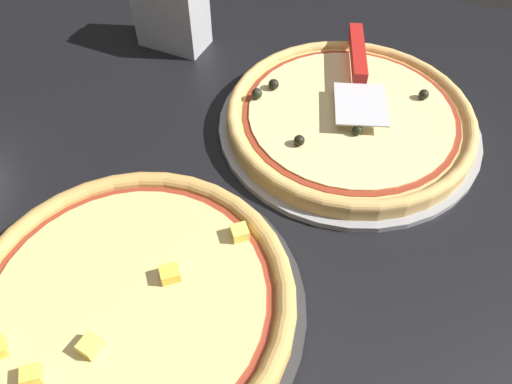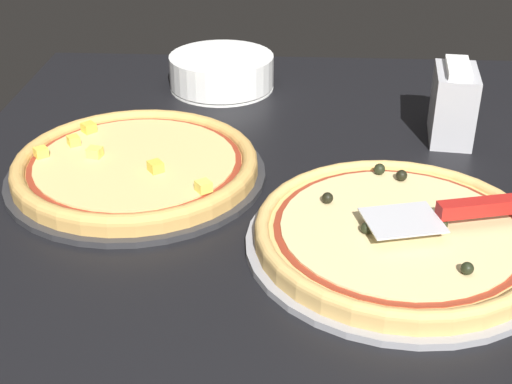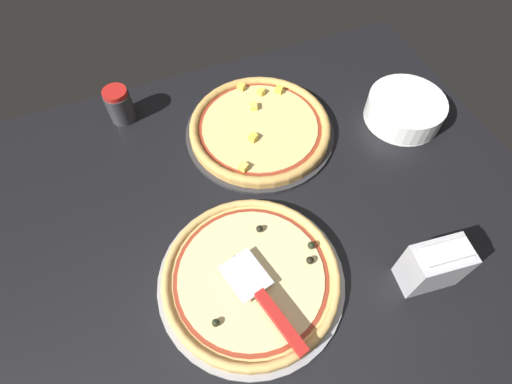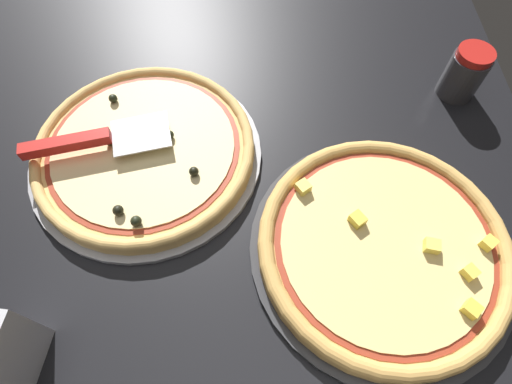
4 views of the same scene
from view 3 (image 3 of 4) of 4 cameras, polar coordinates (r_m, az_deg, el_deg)
ground_plane at (r=97.38cm, az=-2.56°, el=-6.16°), size 154.36×116.93×3.60cm
pizza_pan_front at (r=90.27cm, az=-0.69°, el=-12.49°), size 41.22×41.22×1.00cm
pizza_front at (r=88.36cm, az=-0.70°, el=-12.03°), size 38.74×38.74×4.10cm
pizza_pan_back at (r=112.83cm, az=0.55°, el=8.57°), size 41.37×41.37×1.00cm
pizza_back at (r=111.40cm, az=0.55°, el=9.24°), size 38.89×38.89×3.73cm
serving_spatula at (r=82.59cm, az=2.45°, el=-16.59°), size 10.82×24.97×2.00cm
plate_stack at (r=121.96cm, az=20.46°, el=11.00°), size 21.46×21.46×7.00cm
parmesan_shaker at (r=119.87cm, az=-18.92°, el=11.69°), size 7.25×7.25×10.16cm
napkin_holder at (r=92.81cm, az=24.07°, el=-9.56°), size 12.91×8.39×13.73cm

